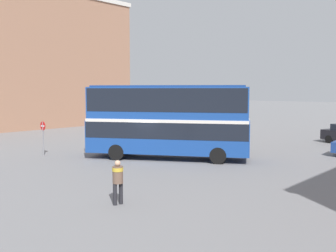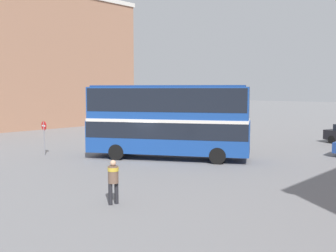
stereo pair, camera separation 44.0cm
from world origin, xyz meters
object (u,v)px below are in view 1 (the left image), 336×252
at_px(pedestrian_foreground, 118,177).
at_px(parked_car_kerb_near, 194,124).
at_px(double_decker_bus, 168,117).
at_px(no_entry_sign, 43,133).

relative_size(pedestrian_foreground, parked_car_kerb_near, 0.40).
bearing_deg(pedestrian_foreground, parked_car_kerb_near, -47.03).
height_order(pedestrian_foreground, parked_car_kerb_near, pedestrian_foreground).
distance_m(double_decker_bus, parked_car_kerb_near, 16.81).
xyz_separation_m(double_decker_bus, no_entry_sign, (-6.92, -4.63, -1.13)).
height_order(double_decker_bus, pedestrian_foreground, double_decker_bus).
height_order(double_decker_bus, no_entry_sign, double_decker_bus).
bearing_deg(no_entry_sign, parked_car_kerb_near, 95.97).
height_order(pedestrian_foreground, no_entry_sign, no_entry_sign).
height_order(parked_car_kerb_near, no_entry_sign, no_entry_sign).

